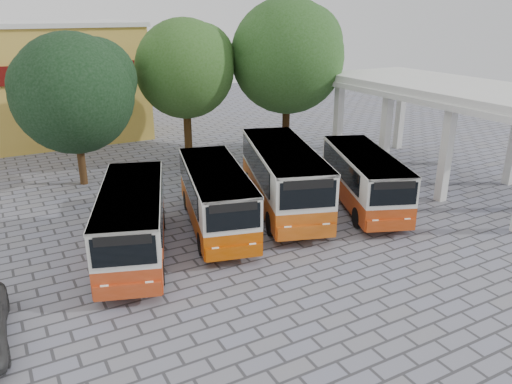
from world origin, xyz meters
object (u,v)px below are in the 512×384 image
bus_far_left (133,219)px  bus_far_right (364,176)px  bus_centre_left (216,194)px  bus_centre_right (283,175)px

bus_far_left → bus_far_right: bearing=17.7°
bus_centre_left → bus_centre_right: (3.69, 0.42, 0.20)m
bus_centre_left → bus_far_right: bus_centre_left is taller
bus_centre_left → bus_centre_right: bearing=20.9°
bus_far_left → bus_centre_left: (3.93, 0.88, 0.01)m
bus_centre_left → bus_far_right: size_ratio=1.00×
bus_centre_left → bus_far_left: bearing=-152.9°
bus_far_left → bus_centre_right: bus_centre_right is taller
bus_far_left → bus_far_right: bus_far_left is taller
bus_centre_right → bus_far_left: bearing=-151.8°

